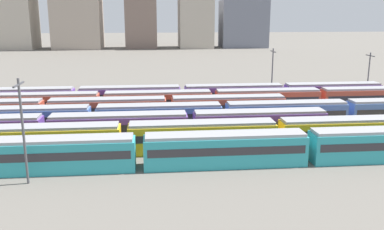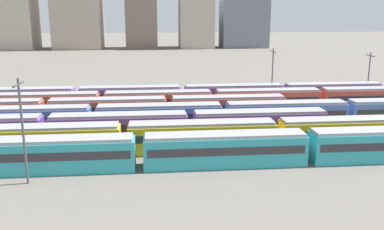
% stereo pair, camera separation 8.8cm
% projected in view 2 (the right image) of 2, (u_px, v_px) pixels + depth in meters
% --- Properties ---
extents(ground_plane, '(600.00, 600.00, 0.00)m').
position_uv_depth(ground_plane, '(62.00, 132.00, 59.98)').
color(ground_plane, '#666059').
extents(train_track_1, '(74.70, 3.06, 3.75)m').
position_uv_depth(train_track_1, '(277.00, 134.00, 52.10)').
color(train_track_1, yellow).
rests_on(train_track_1, ground_plane).
extents(train_track_2, '(55.80, 3.06, 3.75)m').
position_uv_depth(train_track_2, '(119.00, 127.00, 55.29)').
color(train_track_2, '#6B429E').
rests_on(train_track_2, ground_plane).
extents(train_track_3, '(112.50, 3.06, 3.75)m').
position_uv_depth(train_track_3, '(347.00, 112.00, 63.44)').
color(train_track_3, '#4C70BC').
rests_on(train_track_3, ground_plane).
extents(train_track_4, '(55.80, 3.06, 3.75)m').
position_uv_depth(train_track_4, '(108.00, 110.00, 65.12)').
color(train_track_4, '#BC4C38').
rests_on(train_track_4, ground_plane).
extents(train_track_5, '(74.70, 3.06, 3.75)m').
position_uv_depth(train_track_5, '(214.00, 101.00, 71.75)').
color(train_track_5, '#BC4C38').
rests_on(train_track_5, ground_plane).
extents(train_track_6, '(74.70, 3.06, 3.75)m').
position_uv_depth(train_track_6, '(183.00, 95.00, 76.32)').
color(train_track_6, '#6B429E').
rests_on(train_track_6, ground_plane).
extents(catenary_pole_0, '(0.24, 3.20, 10.62)m').
position_uv_depth(catenary_pole_0, '(23.00, 127.00, 40.53)').
color(catenary_pole_0, '#4C4C51').
rests_on(catenary_pole_0, ground_plane).
extents(catenary_pole_1, '(0.24, 3.20, 9.10)m').
position_uv_depth(catenary_pole_1, '(369.00, 73.00, 81.66)').
color(catenary_pole_1, '#4C4C51').
rests_on(catenary_pole_1, ground_plane).
extents(catenary_pole_3, '(0.24, 3.20, 10.02)m').
position_uv_depth(catenary_pole_3, '(272.00, 72.00, 80.21)').
color(catenary_pole_3, '#4C4C51').
rests_on(catenary_pole_3, ground_plane).
extents(distant_building_0, '(19.99, 17.90, 41.37)m').
position_uv_depth(distant_building_0, '(11.00, 3.00, 190.39)').
color(distant_building_0, '#B2A899').
rests_on(distant_building_0, ground_plane).
extents(distant_building_2, '(14.60, 14.47, 42.01)m').
position_uv_depth(distant_building_2, '(141.00, 3.00, 195.73)').
color(distant_building_2, '#7A665B').
rests_on(distant_building_2, ground_plane).
extents(distant_building_4, '(22.02, 15.41, 22.24)m').
position_uv_depth(distant_building_4, '(244.00, 24.00, 202.63)').
color(distant_building_4, slate).
rests_on(distant_building_4, ground_plane).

